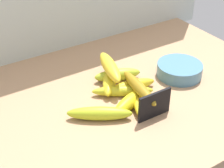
# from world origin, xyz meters

# --- Properties ---
(counter_top) EXTENTS (1.10, 0.76, 0.03)m
(counter_top) POSITION_xyz_m (0.00, 0.00, 0.01)
(counter_top) COLOR tan
(counter_top) RESTS_ON ground
(chalkboard_sign) EXTENTS (0.11, 0.02, 0.08)m
(chalkboard_sign) POSITION_xyz_m (0.00, -0.14, 0.07)
(chalkboard_sign) COLOR black
(chalkboard_sign) RESTS_ON counter_top
(fruit_bowl) EXTENTS (0.16, 0.16, 0.04)m
(fruit_bowl) POSITION_xyz_m (0.22, -0.01, 0.05)
(fruit_bowl) COLOR teal
(fruit_bowl) RESTS_ON counter_top
(banana_0) EXTENTS (0.19, 0.13, 0.03)m
(banana_0) POSITION_xyz_m (-0.02, -0.01, 0.05)
(banana_0) COLOR gold
(banana_0) RESTS_ON counter_top
(banana_1) EXTENTS (0.18, 0.14, 0.04)m
(banana_1) POSITION_xyz_m (-0.14, -0.07, 0.05)
(banana_1) COLOR #B2C624
(banana_1) RESTS_ON counter_top
(banana_2) EXTENTS (0.16, 0.09, 0.04)m
(banana_2) POSITION_xyz_m (0.02, 0.08, 0.05)
(banana_2) COLOR #AABF2F
(banana_2) RESTS_ON counter_top
(banana_3) EXTENTS (0.16, 0.06, 0.04)m
(banana_3) POSITION_xyz_m (0.03, 0.00, 0.05)
(banana_3) COLOR gold
(banana_3) RESTS_ON counter_top
(banana_4) EXTENTS (0.14, 0.19, 0.04)m
(banana_4) POSITION_xyz_m (0.01, -0.05, 0.05)
(banana_4) COLOR yellow
(banana_4) RESTS_ON counter_top
(banana_5) EXTENTS (0.16, 0.10, 0.04)m
(banana_5) POSITION_xyz_m (-0.03, -0.07, 0.05)
(banana_5) COLOR yellow
(banana_5) RESTS_ON counter_top
(banana_6) EXTENTS (0.14, 0.17, 0.04)m
(banana_6) POSITION_xyz_m (-0.02, 0.06, 0.05)
(banana_6) COLOR yellow
(banana_6) RESTS_ON counter_top
(banana_7) EXTENTS (0.09, 0.19, 0.04)m
(banana_7) POSITION_xyz_m (-0.01, 0.07, 0.09)
(banana_7) COLOR yellow
(banana_7) RESTS_ON banana_6
(banana_8) EXTENTS (0.06, 0.20, 0.03)m
(banana_8) POSITION_xyz_m (0.01, -0.06, 0.08)
(banana_8) COLOR olive
(banana_8) RESTS_ON banana_4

